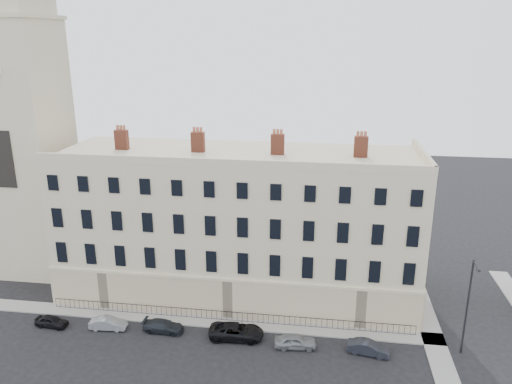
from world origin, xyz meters
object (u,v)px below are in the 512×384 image
car_a (52,321)px  car_e (295,341)px  car_f (368,348)px  car_b (108,323)px  car_d (236,331)px  car_c (163,326)px  streetlamp (468,303)px

car_a → car_e: car_e is taller
car_e → car_f: car_e is taller
car_e → car_b: bearing=82.3°
car_a → car_d: size_ratio=0.64×
car_a → car_f: size_ratio=0.88×
car_c → streetlamp: bearing=-86.7°
car_a → streetlamp: (37.12, 1.15, 4.33)m
car_b → streetlamp: (31.67, 0.79, 4.30)m
car_a → car_c: (10.68, 0.67, 0.02)m
car_b → car_f: bearing=-95.3°
car_c → streetlamp: size_ratio=0.43×
car_b → car_e: car_e is taller
car_a → car_f: bearing=-85.2°
car_e → car_a: bearing=83.5°
car_f → streetlamp: streetlamp is taller
car_c → car_b: bearing=95.6°
car_b → car_c: 5.24m
car_f → car_d: bearing=96.0°
car_a → car_b: bearing=-81.3°
car_b → car_c: size_ratio=0.90×
car_b → car_f: car_f is taller
car_f → streetlamp: 9.12m
car_c → car_d: car_d is taller
car_e → car_f: 6.27m
car_f → car_b: bearing=98.3°
car_a → car_d: car_d is taller
car_b → car_c: car_b is taller
car_b → streetlamp: size_ratio=0.39×
car_f → car_c: bearing=97.0°
car_e → car_f: (6.27, -0.03, -0.04)m
car_a → streetlamp: bearing=-83.3°
car_b → car_f: (23.71, -0.45, 0.02)m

